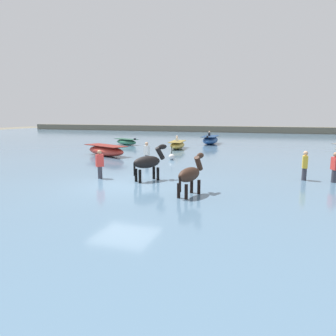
{
  "coord_description": "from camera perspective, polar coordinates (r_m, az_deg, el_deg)",
  "views": [
    {
      "loc": [
        5.69,
        -11.18,
        3.17
      ],
      "look_at": [
        1.28,
        1.78,
        0.84
      ],
      "focal_mm": 33.34,
      "sensor_mm": 36.0,
      "label": 1
    }
  ],
  "objects": [
    {
      "name": "person_spectator_far",
      "position": [
        14.87,
        23.69,
        -0.06
      ],
      "size": [
        0.21,
        0.32,
        1.63
      ],
      "color": "#383842",
      "rests_on": "ground"
    },
    {
      "name": "person_onlooker_right",
      "position": [
        14.94,
        28.14,
        -0.34
      ],
      "size": [
        0.31,
        0.37,
        1.63
      ],
      "color": "#383842",
      "rests_on": "ground"
    },
    {
      "name": "person_wading_mid",
      "position": [
        14.36,
        -12.35,
        0.22
      ],
      "size": [
        0.36,
        0.37,
        1.63
      ],
      "color": "#383842",
      "rests_on": "ground"
    },
    {
      "name": "water_surface",
      "position": [
        22.13,
        3.72,
        1.85
      ],
      "size": [
        90.0,
        90.0,
        0.34
      ],
      "primitive_type": "cube",
      "color": "slate",
      "rests_on": "ground"
    },
    {
      "name": "horse_trailing_dark_bay",
      "position": [
        11.01,
        4.07,
        -1.38
      ],
      "size": [
        0.76,
        1.66,
        1.8
      ],
      "color": "#382319",
      "rests_on": "ground"
    },
    {
      "name": "horse_lead_black",
      "position": [
        13.52,
        -3.61,
        0.92
      ],
      "size": [
        1.23,
        1.6,
        1.89
      ],
      "color": "black",
      "rests_on": "ground"
    },
    {
      "name": "boat_far_inshore",
      "position": [
        26.52,
        1.73,
        4.23
      ],
      "size": [
        1.43,
        3.12,
        1.12
      ],
      "color": "gold",
      "rests_on": "water_surface"
    },
    {
      "name": "boat_distant_east",
      "position": [
        31.13,
        7.75,
        5.09
      ],
      "size": [
        1.47,
        3.69,
        1.27
      ],
      "color": "#28518E",
      "rests_on": "water_surface"
    },
    {
      "name": "boat_distant_west",
      "position": [
        30.41,
        -7.63,
        4.76
      ],
      "size": [
        2.86,
        2.03,
        0.7
      ],
      "color": "#337556",
      "rests_on": "water_surface"
    },
    {
      "name": "boat_near_starboard",
      "position": [
        22.37,
        -11.29,
        3.15
      ],
      "size": [
        3.88,
        2.71,
        0.74
      ],
      "color": "#BC382D",
      "rests_on": "water_surface"
    },
    {
      "name": "person_wading_close",
      "position": [
        18.12,
        -3.91,
        2.35
      ],
      "size": [
        0.37,
        0.29,
        1.63
      ],
      "color": "#383842",
      "rests_on": "ground"
    },
    {
      "name": "channel_buoy",
      "position": [
        19.93,
        0.67,
        2.07
      ],
      "size": [
        0.38,
        0.38,
        0.88
      ],
      "color": "silver",
      "rests_on": "water_surface"
    },
    {
      "name": "far_shoreline",
      "position": [
        53.34,
        12.73,
        6.74
      ],
      "size": [
        80.0,
        2.4,
        1.34
      ],
      "primitive_type": "cube",
      "color": "#605B4C",
      "rests_on": "ground"
    },
    {
      "name": "ground_plane",
      "position": [
        12.93,
        -7.96,
        -4.61
      ],
      "size": [
        120.0,
        120.0,
        0.0
      ],
      "primitive_type": "plane",
      "color": "#666051"
    }
  ]
}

